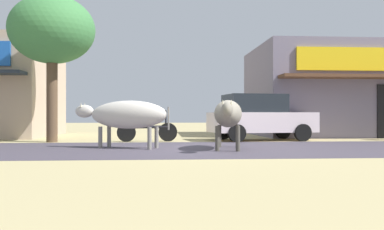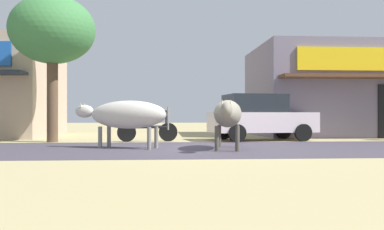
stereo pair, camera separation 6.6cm
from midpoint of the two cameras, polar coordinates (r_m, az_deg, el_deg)
ground at (r=11.54m, az=2.31°, el=-4.51°), size 80.00×80.00×0.00m
asphalt_road at (r=11.54m, az=2.31°, el=-4.50°), size 72.00×5.60×0.00m
storefront_right_club at (r=20.80m, az=20.62°, el=2.94°), size 8.93×6.58×3.94m
roadside_tree at (r=15.27m, az=-18.30°, el=10.60°), size 2.84×2.84×4.90m
parked_hatchback_car at (r=15.45m, az=8.84°, el=-0.26°), size 3.85×2.22×1.64m
parked_motorcycle at (r=14.62m, az=-6.01°, el=-1.70°), size 2.05×0.29×1.07m
cow_near_brown at (r=11.78m, az=-8.89°, el=0.00°), size 2.74×1.46×1.30m
cow_far_dark at (r=11.31m, az=4.66°, el=0.11°), size 1.10×2.79×1.30m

